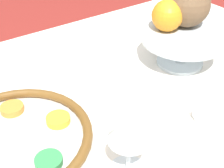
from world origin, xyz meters
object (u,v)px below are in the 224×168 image
at_px(seder_plate, 15,139).
at_px(orange_fruit, 167,15).
at_px(fruit_stand, 184,39).
at_px(cup_mid, 210,19).
at_px(napkin_roll, 224,103).
at_px(coconut, 188,5).
at_px(cup_far, 181,16).
at_px(cup_near, 103,36).
at_px(wine_glass, 130,130).

relative_size(seder_plate, orange_fruit, 3.78).
xyz_separation_m(fruit_stand, cup_mid, (0.26, 0.12, -0.05)).
bearing_deg(seder_plate, napkin_roll, -22.30).
bearing_deg(coconut, cup_far, 44.56).
height_order(cup_near, cup_far, same).
bearing_deg(napkin_roll, seder_plate, 157.70).
bearing_deg(coconut, seder_plate, -174.03).
xyz_separation_m(coconut, cup_near, (-0.14, 0.19, -0.13)).
bearing_deg(orange_fruit, cup_mid, 15.87).
bearing_deg(coconut, napkin_roll, -113.35).
distance_m(cup_near, cup_far, 0.31).
distance_m(fruit_stand, orange_fruit, 0.08).
height_order(seder_plate, coconut, coconut).
bearing_deg(wine_glass, cup_far, 36.47).
distance_m(seder_plate, cup_mid, 0.76).
bearing_deg(wine_glass, cup_mid, 28.37).
relative_size(wine_glass, orange_fruit, 1.66).
bearing_deg(napkin_roll, coconut, 66.65).
xyz_separation_m(seder_plate, cup_mid, (0.75, 0.15, 0.02)).
bearing_deg(fruit_stand, coconut, 46.49).
distance_m(orange_fruit, cup_mid, 0.33).
bearing_deg(cup_near, wine_glass, -118.82).
height_order(seder_plate, cup_far, cup_far).
bearing_deg(cup_far, seder_plate, -162.27).
relative_size(fruit_stand, cup_mid, 3.58).
distance_m(cup_near, cup_mid, 0.38).
height_order(orange_fruit, coconut, coconut).
xyz_separation_m(seder_plate, fruit_stand, (0.49, 0.03, 0.06)).
height_order(coconut, cup_near, coconut).
xyz_separation_m(wine_glass, cup_near, (0.24, 0.43, -0.07)).
relative_size(orange_fruit, cup_far, 1.33).
distance_m(wine_glass, cup_mid, 0.69).
xyz_separation_m(seder_plate, wine_glass, (0.14, -0.18, 0.09)).
xyz_separation_m(seder_plate, coconut, (0.52, 0.05, 0.14)).
relative_size(orange_fruit, coconut, 0.70).
bearing_deg(wine_glass, napkin_roll, 1.94).
xyz_separation_m(orange_fruit, coconut, (0.06, -0.01, 0.02)).
bearing_deg(napkin_roll, cup_mid, 43.97).
distance_m(orange_fruit, coconut, 0.07).
relative_size(wine_glass, coconut, 1.16).
bearing_deg(napkin_roll, cup_near, 95.54).
distance_m(coconut, cup_far, 0.27).
bearing_deg(cup_near, cup_far, -5.34).
height_order(orange_fruit, cup_far, orange_fruit).
relative_size(fruit_stand, coconut, 1.88).
distance_m(seder_plate, cup_near, 0.45).
relative_size(coconut, cup_far, 1.91).
distance_m(napkin_roll, cup_far, 0.47).
xyz_separation_m(wine_glass, cup_far, (0.54, 0.40, -0.07)).
distance_m(orange_fruit, cup_near, 0.23).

